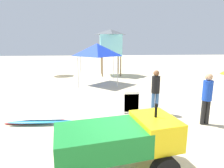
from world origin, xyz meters
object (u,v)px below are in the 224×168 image
at_px(beach_umbrella_mid, 57,60).
at_px(lifeguard_near_center, 156,89).
at_px(lifeguard_near_right, 207,96).
at_px(lifeguard_tower, 111,43).
at_px(surfboard_pile, 37,121).
at_px(popup_canopy, 97,50).
at_px(stacked_plastic_chairs, 131,105).
at_px(utility_cart, 120,140).

bearing_deg(beach_umbrella_mid, lifeguard_near_center, -60.56).
height_order(lifeguard_near_center, lifeguard_near_right, lifeguard_near_right).
relative_size(lifeguard_near_right, beach_umbrella_mid, 1.03).
bearing_deg(lifeguard_tower, surfboard_pile, -109.04).
distance_m(popup_canopy, beach_umbrella_mid, 5.10).
bearing_deg(lifeguard_near_right, lifeguard_near_center, 139.20).
xyz_separation_m(lifeguard_near_center, lifeguard_near_right, (1.38, -1.19, 0.03)).
bearing_deg(lifeguard_near_center, beach_umbrella_mid, 119.44).
xyz_separation_m(stacked_plastic_chairs, lifeguard_near_center, (1.17, 0.94, 0.30)).
bearing_deg(utility_cart, beach_umbrella_mid, 105.17).
bearing_deg(popup_canopy, stacked_plastic_chairs, -82.09).
relative_size(utility_cart, popup_canopy, 0.99).
bearing_deg(lifeguard_near_center, lifeguard_near_right, -40.80).
bearing_deg(lifeguard_near_center, stacked_plastic_chairs, -141.25).
xyz_separation_m(popup_canopy, lifeguard_tower, (1.24, 3.71, 0.49)).
relative_size(utility_cart, lifeguard_near_right, 1.53).
bearing_deg(popup_canopy, lifeguard_near_center, -70.30).
xyz_separation_m(lifeguard_near_right, popup_canopy, (-3.50, 7.11, 1.30)).
bearing_deg(lifeguard_near_right, stacked_plastic_chairs, 174.24).
height_order(surfboard_pile, beach_umbrella_mid, beach_umbrella_mid).
relative_size(lifeguard_near_center, beach_umbrella_mid, 1.00).
bearing_deg(stacked_plastic_chairs, lifeguard_near_right, -5.76).
xyz_separation_m(lifeguard_near_center, beach_umbrella_mid, (-5.45, 9.66, 0.38)).
xyz_separation_m(utility_cart, lifeguard_near_right, (3.28, 2.25, 0.24)).
distance_m(lifeguard_near_right, beach_umbrella_mid, 12.83).
relative_size(stacked_plastic_chairs, beach_umbrella_mid, 0.69).
xyz_separation_m(lifeguard_near_right, beach_umbrella_mid, (-6.84, 10.85, 0.36)).
height_order(stacked_plastic_chairs, lifeguard_near_right, lifeguard_near_right).
bearing_deg(lifeguard_near_center, surfboard_pile, -172.21).
distance_m(utility_cart, lifeguard_near_right, 3.99).
relative_size(stacked_plastic_chairs, lifeguard_tower, 0.31).
distance_m(utility_cart, stacked_plastic_chairs, 2.61).
bearing_deg(beach_umbrella_mid, utility_cart, -74.83).
xyz_separation_m(stacked_plastic_chairs, lifeguard_tower, (0.29, 10.57, 2.12)).
relative_size(surfboard_pile, lifeguard_near_center, 1.40).
xyz_separation_m(stacked_plastic_chairs, lifeguard_near_right, (2.55, -0.26, 0.33)).
relative_size(lifeguard_near_center, lifeguard_tower, 0.44).
relative_size(lifeguard_near_right, lifeguard_tower, 0.45).
xyz_separation_m(utility_cart, stacked_plastic_chairs, (0.73, 2.50, -0.09)).
xyz_separation_m(utility_cart, surfboard_pile, (-2.51, 2.84, -0.67)).
xyz_separation_m(surfboard_pile, beach_umbrella_mid, (-1.05, 10.26, 1.27)).
bearing_deg(utility_cart, lifeguard_near_right, 34.40).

